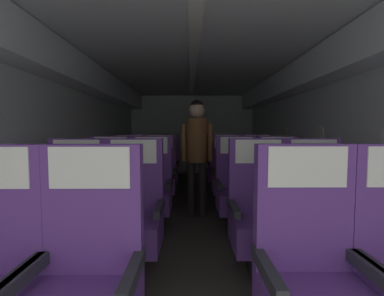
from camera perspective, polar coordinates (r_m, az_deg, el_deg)
The scene contains 21 objects.
ground at distance 3.63m, azimuth 0.36°, elevation -15.22°, with size 3.57×7.91×0.02m, color #3D3833.
fuselage_shell at distance 3.72m, azimuth 0.33°, elevation 9.85°, with size 3.45×7.56×2.18m.
seat_a_left_aisle at distance 1.43m, azimuth -22.21°, elevation -25.84°, with size 0.51×0.46×1.11m.
seat_a_right_window at distance 1.48m, azimuth 24.71°, elevation -24.86°, with size 0.51×0.46×1.11m.
seat_b_left_window at distance 2.42m, azimuth -24.26°, elevation -13.40°, with size 0.51×0.46×1.11m.
seat_b_left_aisle at distance 2.28m, azimuth -12.83°, elevation -14.24°, with size 0.51×0.46×1.11m.
seat_b_right_aisle at distance 2.47m, azimuth 25.44°, elevation -13.08°, with size 0.51×0.46×1.11m.
seat_b_right_window at distance 2.31m, azimuth 14.50°, elevation -14.06°, with size 0.51×0.46×1.11m.
seat_c_left_window at distance 3.31m, azimuth -17.48°, elevation -8.64°, with size 0.51×0.46×1.11m.
seat_c_left_aisle at distance 3.19m, azimuth -8.94°, elevation -8.99°, with size 0.51×0.46×1.11m.
seat_c_right_aisle at distance 3.32m, azimuth 18.37°, elevation -8.61°, with size 0.51×0.46×1.11m.
seat_c_right_window at distance 3.20m, azimuth 9.77°, elevation -8.96°, with size 0.51×0.46×1.11m.
seat_d_left_window at distance 4.20m, azimuth -13.60°, elevation -5.94°, with size 0.51×0.46×1.11m.
seat_d_left_aisle at distance 4.13m, azimuth -6.91°, elevation -6.02°, with size 0.51×0.46×1.11m.
seat_d_right_aisle at distance 4.23m, azimuth 14.11°, elevation -5.88°, with size 0.51×0.46×1.11m.
seat_d_right_window at distance 4.13m, azimuth 7.63°, elevation -6.03°, with size 0.51×0.46×1.11m.
seat_e_left_window at distance 5.12m, azimuth -11.27°, elevation -4.16°, with size 0.51×0.46×1.11m.
seat_e_left_aisle at distance 5.06m, azimuth -5.77°, elevation -4.20°, with size 0.51×0.46×1.11m.
seat_e_right_aisle at distance 5.15m, azimuth 11.28°, elevation -4.13°, with size 0.51×0.46×1.11m.
seat_e_right_window at distance 5.08m, azimuth 6.14°, elevation -4.18°, with size 0.51×0.46×1.11m.
flight_attendant at distance 3.56m, azimuth 1.06°, elevation 0.61°, with size 0.43×0.28×1.59m.
Camera 1 is at (-0.05, 0.32, 1.17)m, focal length 24.59 mm.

